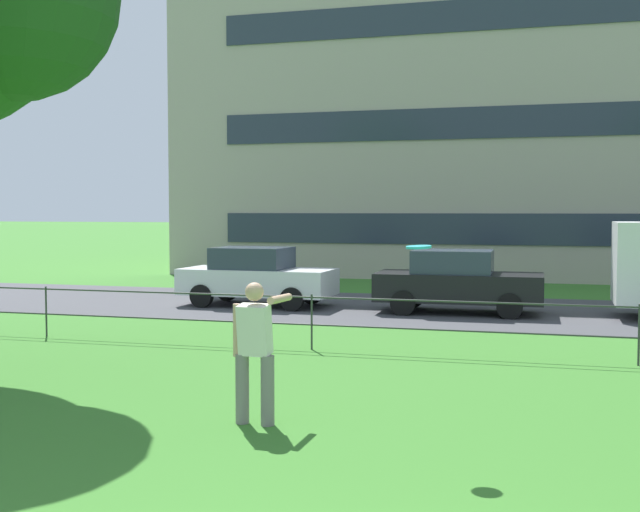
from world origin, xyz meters
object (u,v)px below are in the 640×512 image
Objects in this scene: frisbee at (419,247)px; apartment_building_background at (581,86)px; person_thrower at (255,348)px; car_white_left at (256,276)px; car_black_far_left at (457,281)px.

apartment_building_background reaches higher than frisbee.
car_white_left is at bearing 110.15° from person_thrower.
frisbee is at bearing -96.02° from apartment_building_background.
person_thrower is at bearing -69.85° from car_white_left.
car_black_far_left is at bearing 83.33° from person_thrower.
apartment_building_background is (4.71, 25.70, 6.72)m from person_thrower.
apartment_building_background is at bearing 83.98° from frisbee.
car_black_far_left is (5.25, -0.08, 0.00)m from car_white_left.
frisbee reaches higher than car_white_left.
person_thrower is 0.05× the size of apartment_building_background.
person_thrower reaches higher than car_black_far_left.
person_thrower is 26.98m from apartment_building_background.
person_thrower is 10.86m from car_black_far_left.
apartment_building_background is (2.75, 26.05, 5.50)m from frisbee.
frisbee is 11.24m from car_black_far_left.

